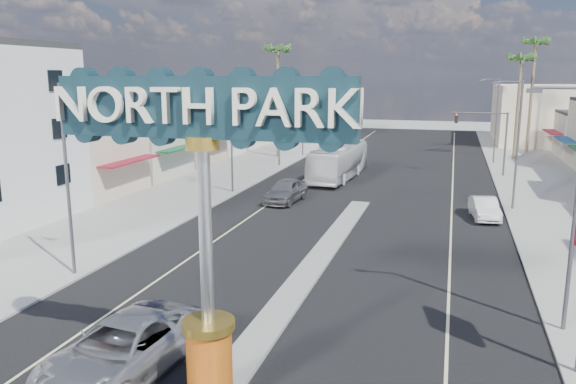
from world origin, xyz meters
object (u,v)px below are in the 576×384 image
Objects in this scene: traffic_signal_left at (296,126)px; palm_right_far at (535,49)px; streetlight_l_near at (69,171)px; city_bus at (339,161)px; streetlight_r_far at (495,116)px; car_parked_right at (484,208)px; palm_left_far at (278,55)px; car_parked_left at (286,191)px; streetlight_r_mid at (516,138)px; streetlight_r_near at (572,198)px; gateway_sign at (204,205)px; streetlight_l_far at (304,113)px; traffic_signal_right at (486,131)px; suv_left at (123,348)px; palm_right_mid at (521,63)px; streetlight_l_mid at (233,130)px.

palm_right_far reaches higher than traffic_signal_left.
streetlight_l_near is 29.66m from city_bus.
car_parked_right is at bearing -94.29° from streetlight_r_far.
palm_left_far is 2.56× the size of car_parked_left.
streetlight_l_near is 1.00× the size of streetlight_r_far.
traffic_signal_left is 31.22m from palm_right_far.
palm_left_far is at bearing 139.52° from streetlight_r_mid.
streetlight_r_near is 32.10m from city_bus.
traffic_signal_left is at bearing 102.33° from gateway_sign.
gateway_sign reaches higher than streetlight_r_near.
palm_left_far is 30.48m from palm_right_far.
streetlight_r_mid is 5.66m from car_parked_right.
traffic_signal_right is at bearing -22.20° from streetlight_l_far.
streetlight_r_mid is at bearing -84.90° from traffic_signal_right.
gateway_sign reaches higher than streetlight_r_mid.
palm_right_far reaches higher than suv_left.
gateway_sign is 1.02× the size of streetlight_r_far.
streetlight_r_far is (1.25, 8.01, 0.79)m from traffic_signal_right.
gateway_sign reaches higher than streetlight_l_near.
palm_left_far is 25.60m from car_parked_left.
palm_right_mid reaches higher than car_parked_right.
traffic_signal_left is at bearing 84.90° from streetlight_l_mid.
streetlight_l_far is 28.29m from palm_right_far.
streetlight_r_far is at bearing -122.69° from palm_right_mid.
streetlight_l_near is at bearing -99.73° from city_bus.
palm_right_far reaches higher than car_parked_right.
traffic_signal_right is 1.17× the size of car_parked_left.
traffic_signal_right is at bearing 26.28° from city_bus.
streetlight_r_near is 0.64× the size of palm_right_far.
streetlight_l_far is 0.64× the size of palm_right_far.
palm_right_far is (5.82, 18.01, 8.11)m from traffic_signal_right.
gateway_sign is 0.78× the size of city_bus.
streetlight_r_mid and streetlight_r_far have the same top height.
palm_left_far is 26.70m from palm_right_mid.
palm_right_mid is (23.43, 26.00, 5.54)m from streetlight_l_mid.
streetlight_r_far is 7.30m from palm_right_mid.
traffic_signal_left is 0.67× the size of streetlight_r_far.
streetlight_l_far is 31.76m from car_parked_right.
traffic_signal_left is 41.79m from suv_left.
streetlight_r_mid is (0.00, 20.00, 0.00)m from streetlight_r_near.
streetlight_r_far reaches higher than traffic_signal_right.
streetlight_r_near is 0.69× the size of palm_left_far.
car_parked_right is at bearing -43.92° from traffic_signal_left.
traffic_signal_right is 0.67× the size of streetlight_l_mid.
palm_right_mid is (22.18, 12.01, 6.33)m from traffic_signal_left.
streetlight_l_far is 1.00× the size of streetlight_r_mid.
palm_left_far reaches higher than car_parked_right.
palm_right_mid reaches higher than city_bus.
palm_left_far reaches higher than streetlight_l_far.
streetlight_l_far is 1.00× the size of streetlight_r_near.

